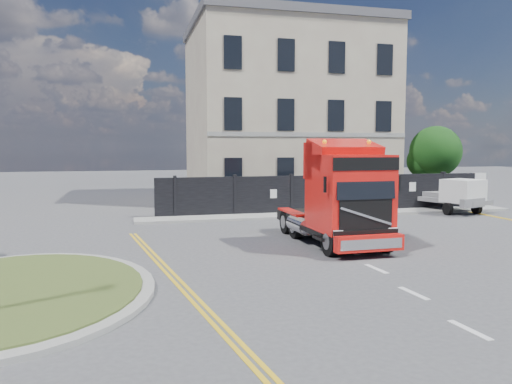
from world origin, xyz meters
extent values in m
plane|color=#424244|center=(0.00, 0.00, 0.00)|extent=(120.00, 120.00, 0.00)
cylinder|color=gray|center=(-7.00, -3.00, 0.06)|extent=(6.80, 6.80, 0.12)
cylinder|color=#3F4B1E|center=(-7.00, -3.00, 0.14)|extent=(6.20, 6.20, 0.05)
cube|color=black|center=(6.00, 9.00, 1.00)|extent=(18.00, 0.25, 2.00)
cube|color=silver|center=(14.50, 9.00, 1.00)|extent=(2.60, 0.12, 2.00)
cube|color=#B7AF91|center=(6.00, 16.50, 5.50)|extent=(12.00, 10.00, 11.00)
cube|color=#4D4D52|center=(6.00, 16.50, 11.25)|extent=(12.30, 10.30, 0.50)
cube|color=#B7AF91|center=(3.00, 16.50, 12.00)|extent=(0.80, 0.80, 1.60)
cube|color=#B7AF91|center=(9.00, 16.50, 12.00)|extent=(0.80, 0.80, 1.60)
cylinder|color=#382619|center=(14.50, 12.00, 1.20)|extent=(0.24, 0.24, 2.40)
sphere|color=black|center=(14.50, 12.00, 3.20)|extent=(3.20, 3.20, 3.20)
sphere|color=black|center=(14.00, 12.40, 2.60)|extent=(2.20, 2.20, 2.20)
cube|color=gray|center=(6.00, 8.10, 0.06)|extent=(20.00, 1.60, 0.12)
cube|color=black|center=(2.99, 1.47, 0.68)|extent=(2.34, 5.79, 0.41)
cube|color=red|center=(3.02, -0.12, 1.96)|extent=(2.33, 2.42, 2.56)
cube|color=red|center=(3.00, 0.83, 3.01)|extent=(2.30, 0.86, 1.28)
cube|color=black|center=(3.04, -1.29, 2.33)|extent=(2.01, 0.09, 0.96)
cube|color=red|center=(3.05, -1.59, 0.50)|extent=(2.29, 0.36, 0.50)
cylinder|color=black|center=(2.05, -0.87, 0.47)|extent=(0.31, 0.95, 0.95)
cylinder|color=gray|center=(2.05, -0.87, 0.47)|extent=(0.34, 0.53, 0.52)
cylinder|color=black|center=(4.02, -0.84, 0.47)|extent=(0.31, 0.95, 0.95)
cylinder|color=gray|center=(4.02, -0.84, 0.47)|extent=(0.34, 0.53, 0.52)
cylinder|color=black|center=(1.99, 2.37, 0.47)|extent=(0.31, 0.95, 0.95)
cylinder|color=gray|center=(1.99, 2.37, 0.47)|extent=(0.34, 0.53, 0.52)
cylinder|color=black|center=(3.96, 2.40, 0.47)|extent=(0.31, 0.95, 0.95)
cylinder|color=gray|center=(3.96, 2.40, 0.47)|extent=(0.34, 0.53, 0.52)
cylinder|color=black|center=(1.97, 3.46, 0.47)|extent=(0.31, 0.95, 0.95)
cylinder|color=gray|center=(1.97, 3.46, 0.47)|extent=(0.34, 0.53, 0.52)
cylinder|color=black|center=(3.94, 3.50, 0.47)|extent=(0.31, 0.95, 0.95)
cylinder|color=gray|center=(3.94, 3.50, 0.47)|extent=(0.34, 0.53, 0.52)
cube|color=slate|center=(12.55, 8.00, 0.64)|extent=(3.03, 4.69, 0.23)
cube|color=silver|center=(12.55, 6.64, 1.23)|extent=(2.16, 2.10, 1.18)
cylinder|color=black|center=(11.69, 6.64, 0.32)|extent=(0.23, 0.64, 0.64)
cylinder|color=black|center=(13.42, 6.64, 0.32)|extent=(0.23, 0.64, 0.64)
cylinder|color=black|center=(11.69, 9.36, 0.32)|extent=(0.23, 0.64, 0.64)
cylinder|color=black|center=(13.42, 9.36, 0.32)|extent=(0.23, 0.64, 0.64)
camera|label=1|loc=(-4.17, -15.57, 3.50)|focal=35.00mm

